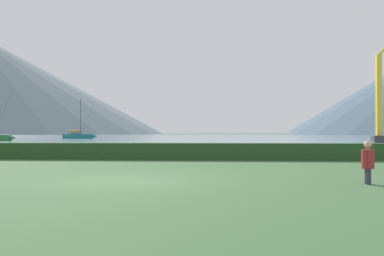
{
  "coord_description": "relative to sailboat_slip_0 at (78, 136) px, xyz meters",
  "views": [
    {
      "loc": [
        2.94,
        -13.89,
        1.5
      ],
      "look_at": [
        -2.38,
        61.39,
        2.16
      ],
      "focal_mm": 42.82,
      "sensor_mm": 36.0,
      "label": 1
    }
  ],
  "objects": [
    {
      "name": "ground_plane",
      "position": [
        30.39,
        -88.65,
        -0.64
      ],
      "size": [
        1000.0,
        1000.0,
        0.0
      ],
      "primitive_type": "plane",
      "color": "#385B33"
    },
    {
      "name": "harbor_water",
      "position": [
        30.39,
        48.35,
        -0.64
      ],
      "size": [
        320.0,
        246.0,
        0.0
      ],
      "primitive_type": "cube",
      "color": "gray",
      "rests_on": "ground_plane"
    },
    {
      "name": "hedge_line",
      "position": [
        30.39,
        -77.65,
        -0.19
      ],
      "size": [
        80.0,
        1.2,
        0.9
      ],
      "primitive_type": "cube",
      "color": "#284C23",
      "rests_on": "ground_plane"
    },
    {
      "name": "sailboat_slip_0",
      "position": [
        0.0,
        0.0,
        0.0
      ],
      "size": [
        7.91,
        3.8,
        9.11
      ],
      "rotation": [
        0.0,
        0.0,
        0.24
      ],
      "color": "#19707A",
      "rests_on": "harbor_water"
    },
    {
      "name": "person_seated_viewer",
      "position": [
        37.45,
        -89.06,
        0.05
      ],
      "size": [
        0.36,
        0.57,
        1.25
      ],
      "rotation": [
        0.0,
        0.0,
        -0.08
      ],
      "color": "#2D3347",
      "rests_on": "ground_plane"
    },
    {
      "name": "dock_crane",
      "position": [
        58.5,
        -26.47,
        5.55
      ],
      "size": [
        5.6,
        2.0,
        18.5
      ],
      "color": "#333338",
      "rests_on": "ground_plane"
    }
  ]
}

